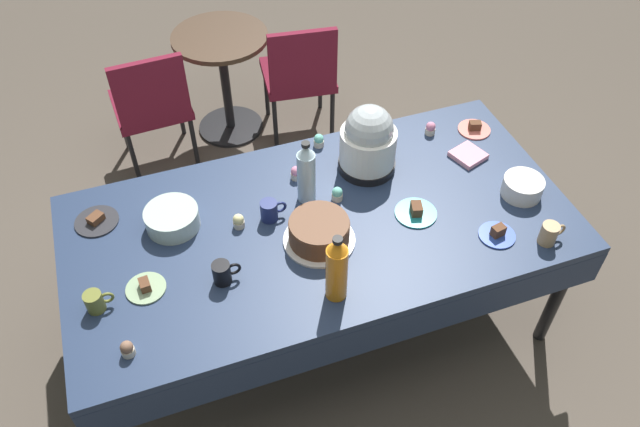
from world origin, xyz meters
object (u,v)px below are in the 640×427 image
Objects in this scene: slow_cooker at (368,141)px; cupcake_rose at (319,141)px; cupcake_lemon at (127,349)px; cupcake_cocoa at (430,128)px; ceramic_snack_bowl at (522,187)px; dessert_plate_coral at (474,128)px; dessert_plate_sage at (146,287)px; soda_bottle_water at (306,174)px; dessert_plate_cobalt at (497,234)px; glass_salad_bowl at (172,219)px; round_cafe_table at (223,66)px; dessert_plate_teal at (416,212)px; frosted_layer_cake at (319,232)px; potluck_table at (320,231)px; cupcake_vanilla at (296,173)px; soda_bottle_orange_juice at (337,269)px; maroon_chair_right at (300,73)px; cupcake_mint at (337,194)px; cupcake_berry at (239,221)px; maroon_chair_left at (151,103)px; dessert_plate_charcoal at (97,220)px; coffee_mug_navy at (270,210)px; coffee_mug_olive at (95,301)px; coffee_mug_black at (223,273)px; coffee_mug_tan at (549,234)px.

cupcake_rose is (-0.16, 0.23, -0.13)m from slow_cooker.
cupcake_lemon and cupcake_cocoa have the same top height.
ceramic_snack_bowl reaches higher than dessert_plate_coral.
dessert_plate_sage is 0.49× the size of soda_bottle_water.
ceramic_snack_bowl reaches higher than dessert_plate_cobalt.
ceramic_snack_bowl is 0.98m from soda_bottle_water.
glass_salad_bowl is 1.64m from round_cafe_table.
frosted_layer_cake is at bearing -179.16° from dessert_plate_teal.
cupcake_vanilla reaches higher than potluck_table.
soda_bottle_orange_juice is (-0.40, -0.64, -0.01)m from slow_cooker.
maroon_chair_right is at bearing 71.24° from cupcake_vanilla.
cupcake_mint is at bearing 68.87° from soda_bottle_orange_juice.
cupcake_berry is 1.44m from maroon_chair_left.
dessert_plate_sage is at bearing -126.06° from maroon_chair_right.
dessert_plate_teal is at bearing 12.60° from cupcake_lemon.
cupcake_cocoa and cupcake_vanilla have the same top height.
dessert_plate_charcoal is 0.76m from coffee_mug_navy.
coffee_mug_olive is (-1.37, -0.05, 0.03)m from dessert_plate_teal.
maroon_chair_right is at bearing 62.56° from coffee_mug_black.
dessert_plate_charcoal is at bearing 84.82° from coffee_mug_olive.
dessert_plate_charcoal is 2.81× the size of cupcake_berry.
dessert_plate_teal reaches higher than dessert_plate_coral.
cupcake_lemon is at bearing -156.21° from potluck_table.
dessert_plate_teal is at bearing 143.62° from coffee_mug_tan.
maroon_chair_left reaches higher than coffee_mug_tan.
cupcake_rose is 0.58× the size of coffee_mug_tan.
potluck_table is 32.59× the size of cupcake_rose.
dessert_plate_teal reaches higher than dessert_plate_charcoal.
cupcake_cocoa is 0.21× the size of soda_bottle_water.
coffee_mug_olive is at bearing -162.71° from slow_cooker.
cupcake_cocoa is 0.08× the size of maroon_chair_left.
slow_cooker is 1.05× the size of soda_bottle_orange_juice.
dessert_plate_sage is at bearing 69.28° from cupcake_lemon.
maroon_chair_right is (-0.52, 1.63, -0.30)m from ceramic_snack_bowl.
cupcake_rose and cupcake_mint have the same top height.
cupcake_lemon is at bearing -151.86° from slow_cooker.
coffee_mug_navy is at bearing -162.39° from cupcake_cocoa.
glass_salad_bowl reaches higher than dessert_plate_coral.
maroon_chair_left reaches higher than ceramic_snack_bowl.
dessert_plate_charcoal is 0.71m from cupcake_lemon.
coffee_mug_black is at bearing -154.62° from cupcake_mint.
dessert_plate_charcoal is at bearing 153.97° from frosted_layer_cake.
ceramic_snack_bowl is 1.63× the size of coffee_mug_olive.
soda_bottle_orange_juice reaches higher than coffee_mug_olive.
cupcake_lemon reaches higher than dessert_plate_coral.
slow_cooker reaches higher than dessert_plate_teal.
coffee_mug_olive is (-0.89, 0.24, -0.11)m from soda_bottle_orange_juice.
maroon_chair_right reaches higher than cupcake_vanilla.
potluck_table is 32.59× the size of cupcake_berry.
potluck_table is at bearing -104.76° from maroon_chair_right.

